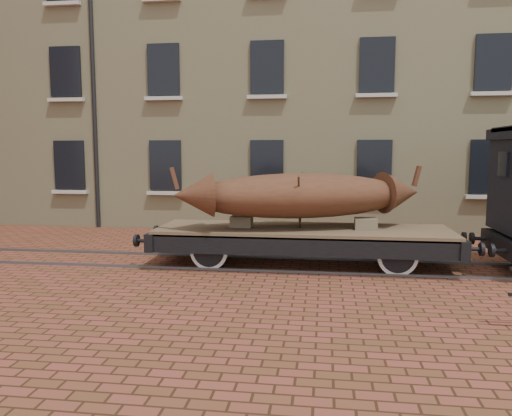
# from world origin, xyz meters

# --- Properties ---
(ground) EXTENTS (90.00, 90.00, 0.00)m
(ground) POSITION_xyz_m (0.00, 0.00, 0.00)
(ground) COLOR #58321D
(warehouse_cream) EXTENTS (40.00, 10.19, 14.00)m
(warehouse_cream) POSITION_xyz_m (3.00, 9.99, 7.00)
(warehouse_cream) COLOR beige
(warehouse_cream) RESTS_ON ground
(rail_track) EXTENTS (30.00, 1.52, 0.06)m
(rail_track) POSITION_xyz_m (0.00, 0.00, 0.03)
(rail_track) COLOR #59595E
(rail_track) RESTS_ON ground
(flatcar_wagon) EXTENTS (7.69, 2.09, 1.16)m
(flatcar_wagon) POSITION_xyz_m (-1.08, -0.00, 0.72)
(flatcar_wagon) COLOR brown
(flatcar_wagon) RESTS_ON ground
(iron_boat) EXTENTS (5.89, 3.08, 1.45)m
(iron_boat) POSITION_xyz_m (-1.14, 0.00, 1.67)
(iron_boat) COLOR #56311B
(iron_boat) RESTS_ON flatcar_wagon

